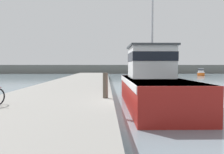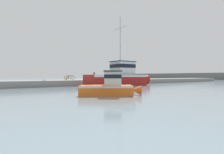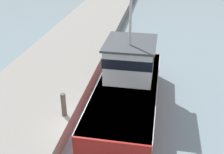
% 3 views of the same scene
% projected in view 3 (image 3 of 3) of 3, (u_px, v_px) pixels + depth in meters
% --- Properties ---
extents(ground_plane, '(320.00, 320.00, 0.00)m').
position_uv_depth(ground_plane, '(94.00, 138.00, 14.44)').
color(ground_plane, gray).
extents(dock_pier, '(6.35, 80.00, 0.88)m').
position_uv_depth(dock_pier, '(12.00, 122.00, 14.91)').
color(dock_pier, gray).
rests_on(dock_pier, ground_plane).
extents(fishing_boat_main, '(3.52, 11.60, 10.86)m').
position_uv_depth(fishing_boat_main, '(128.00, 85.00, 16.50)').
color(fishing_boat_main, maroon).
rests_on(fishing_boat_main, ground_plane).
extents(mooring_post, '(0.26, 0.26, 1.28)m').
position_uv_depth(mooring_post, '(64.00, 105.00, 14.43)').
color(mooring_post, '#51473D').
rests_on(mooring_post, dock_pier).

